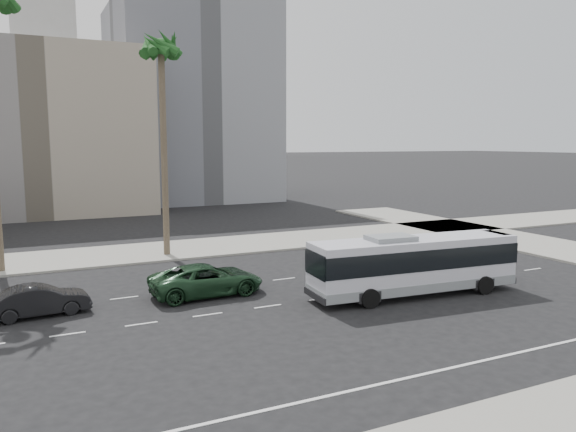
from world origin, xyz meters
TOP-DOWN VIEW (x-y plane):
  - ground at (0.00, 0.00)m, footprint 700.00×700.00m
  - sidewalk_north at (0.00, 15.50)m, footprint 120.00×7.00m
  - midrise_beige_west at (-12.00, 45.00)m, footprint 24.00×18.00m
  - midrise_gray_center at (8.00, 52.00)m, footprint 20.00×20.00m
  - civic_tower at (-2.00, 250.00)m, footprint 42.00×42.00m
  - highrise_right at (45.00, 230.00)m, footprint 26.00×26.00m
  - highrise_far at (70.00, 260.00)m, footprint 22.00×22.00m
  - city_bus at (4.66, -1.38)m, footprint 11.34×3.36m
  - car_a at (-5.02, 3.23)m, footprint 2.90×5.94m
  - car_b at (-12.93, 3.23)m, footprint 1.88×4.45m
  - palm_near at (-4.58, 13.89)m, footprint 4.52×4.52m

SIDE VIEW (x-z plane):
  - ground at x=0.00m, z-range 0.00..0.00m
  - sidewalk_north at x=0.00m, z-range 0.00..0.15m
  - car_b at x=-12.93m, z-range 0.00..1.43m
  - car_a at x=-5.02m, z-range 0.00..1.63m
  - city_bus at x=4.66m, z-range 0.08..3.29m
  - midrise_beige_west at x=-12.00m, z-range 0.00..18.00m
  - midrise_gray_center at x=8.00m, z-range 0.00..26.00m
  - palm_near at x=-4.58m, z-range 6.19..21.44m
  - highrise_far at x=70.00m, z-range 0.00..60.00m
  - highrise_right at x=45.00m, z-range 0.00..70.00m
  - civic_tower at x=-2.00m, z-range -25.67..103.33m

